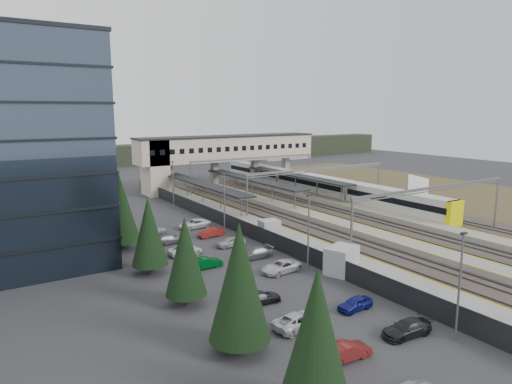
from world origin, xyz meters
TOP-DOWN VIEW (x-y plane):
  - ground at (0.00, 0.00)m, footprint 220.00×220.00m
  - conifer_row at (-22.00, -3.86)m, footprint 4.42×49.82m
  - car_park at (-13.48, -4.14)m, footprint 10.57×44.37m
  - lampposts at (-8.00, 1.25)m, footprint 0.50×53.25m
  - fence at (-6.50, 5.00)m, footprint 0.08×90.00m
  - relay_cabin_near at (-5.46, -10.27)m, footprint 4.00×3.48m
  - relay_cabin_far at (-4.03, 4.99)m, footprint 2.69×2.33m
  - rail_corridor at (9.34, 5.00)m, footprint 34.00×90.00m
  - canopies at (7.00, 27.00)m, footprint 23.10×30.00m
  - footbridge at (7.70, 42.00)m, footprint 40.40×6.40m
  - gantries at (12.00, 3.00)m, footprint 28.40×62.28m
  - train at (20.00, 24.75)m, footprint 2.96×61.87m
  - billboard at (30.41, 8.85)m, footprint 1.90×5.55m
  - scrub_east at (45.00, 5.00)m, footprint 34.00×120.00m
  - treeline_far at (23.81, 92.28)m, footprint 170.00×19.00m

SIDE VIEW (x-z plane):
  - ground at x=0.00m, z-range 0.00..0.00m
  - scrub_east at x=45.00m, z-range 0.00..0.06m
  - rail_corridor at x=9.34m, z-range -0.17..0.75m
  - car_park at x=-13.48m, z-range -0.04..1.24m
  - fence at x=-6.50m, z-range 0.00..2.00m
  - relay_cabin_far at x=-4.03m, z-range 0.00..2.26m
  - relay_cabin_near at x=-5.46m, z-range 0.00..2.79m
  - train at x=20.00m, z-range 0.26..3.98m
  - treeline_far at x=23.81m, z-range -0.55..6.45m
  - billboard at x=30.41m, z-range 0.82..5.70m
  - canopies at x=7.00m, z-range 2.28..5.56m
  - lampposts at x=-8.00m, z-range 0.30..8.37m
  - conifer_row at x=-22.00m, z-range 0.09..9.59m
  - gantries at x=12.00m, z-range 2.41..9.58m
  - footbridge at x=7.70m, z-range 2.33..13.53m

